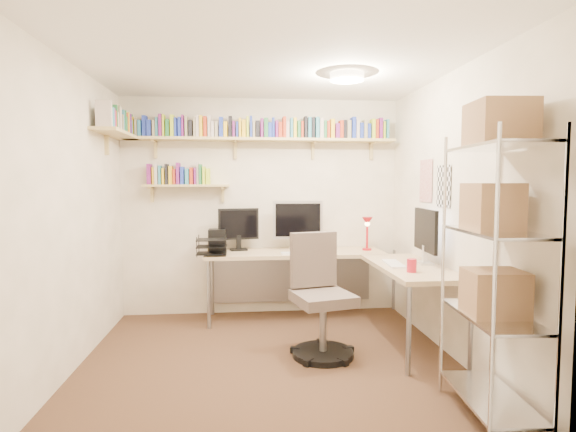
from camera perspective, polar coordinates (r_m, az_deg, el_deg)
The scene contains 6 objects.
ground at distance 4.06m, azimuth -2.31°, elevation -17.87°, with size 3.20×3.20×0.00m, color #432A1C.
room_shell at distance 3.77m, azimuth -2.31°, elevation 4.53°, with size 3.24×3.04×2.52m.
wall_shelves at distance 5.09m, azimuth -7.96°, elevation 9.85°, with size 3.12×1.09×0.80m.
corner_desk at distance 4.81m, azimuth 2.88°, elevation -5.03°, with size 2.35×1.95×1.33m.
office_chair at distance 4.07m, azimuth 4.12°, elevation -11.08°, with size 0.58×0.59×1.08m.
wire_rack at distance 3.12m, azimuth 24.81°, elevation -0.64°, with size 0.46×0.83×2.03m.
Camera 1 is at (-0.22, -3.76, 1.52)m, focal length 28.00 mm.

